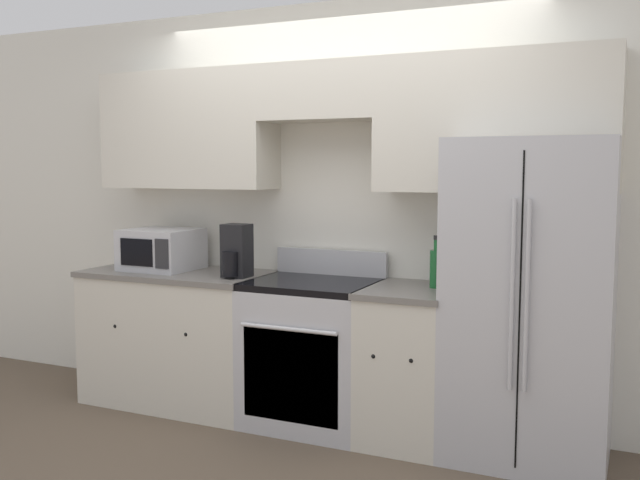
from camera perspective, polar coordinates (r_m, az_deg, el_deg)
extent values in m
plane|color=brown|center=(4.25, -1.80, -15.85)|extent=(12.00, 12.00, 0.00)
cube|color=silver|center=(4.55, 1.83, 2.45)|extent=(8.00, 0.06, 2.60)
cube|color=beige|center=(4.88, -10.46, 8.61)|extent=(1.21, 0.33, 0.77)
cube|color=beige|center=(4.41, 0.26, 11.75)|extent=(0.75, 0.33, 0.34)
cube|color=beige|center=(4.08, 13.77, 9.09)|extent=(1.31, 0.33, 0.77)
cube|color=beige|center=(4.88, -11.20, -7.81)|extent=(1.21, 0.62, 0.85)
cube|color=slate|center=(4.80, -11.31, -2.66)|extent=(1.24, 0.64, 0.03)
sphere|color=black|center=(4.79, -16.05, -6.64)|extent=(0.03, 0.03, 0.03)
sphere|color=black|center=(4.46, -10.66, -7.43)|extent=(0.03, 0.03, 0.03)
cube|color=beige|center=(4.18, 7.14, -10.06)|extent=(0.47, 0.62, 0.85)
cube|color=slate|center=(4.09, 7.22, -4.07)|extent=(0.49, 0.64, 0.03)
sphere|color=black|center=(3.90, 4.30, -9.25)|extent=(0.03, 0.03, 0.03)
sphere|color=black|center=(3.84, 7.31, -9.55)|extent=(0.03, 0.03, 0.03)
cube|color=#B7B7BC|center=(4.40, -0.59, -9.26)|extent=(0.75, 0.62, 0.85)
cube|color=black|center=(4.15, -2.40, -10.82)|extent=(0.60, 0.01, 0.54)
cube|color=black|center=(4.30, -0.60, -3.55)|extent=(0.75, 0.62, 0.04)
cube|color=#B7B7BC|center=(4.54, 0.90, -1.78)|extent=(0.75, 0.04, 0.16)
cylinder|color=silver|center=(4.05, -2.59, -7.12)|extent=(0.60, 0.02, 0.02)
cube|color=#B7B7BC|center=(4.01, 16.51, -4.59)|extent=(0.84, 0.75, 1.72)
cube|color=black|center=(3.65, 15.69, -5.59)|extent=(0.01, 0.01, 1.58)
cylinder|color=#B7B7BC|center=(3.61, 15.12, -4.30)|extent=(0.02, 0.02, 0.95)
cylinder|color=#B7B7BC|center=(3.60, 16.22, -4.36)|extent=(0.02, 0.02, 0.95)
cube|color=#B7B7BC|center=(4.88, -12.54, -0.72)|extent=(0.45, 0.42, 0.27)
cube|color=black|center=(4.74, -14.48, -0.96)|extent=(0.25, 0.01, 0.18)
cube|color=#262628|center=(4.62, -12.55, -1.09)|extent=(0.10, 0.01, 0.19)
cylinder|color=#195928|center=(4.09, 9.27, -2.31)|extent=(0.07, 0.07, 0.21)
cylinder|color=#195928|center=(4.08, 9.30, -0.40)|extent=(0.03, 0.03, 0.06)
cylinder|color=black|center=(4.07, 9.31, 0.19)|extent=(0.03, 0.03, 0.02)
cube|color=black|center=(4.46, -6.67, -0.85)|extent=(0.16, 0.14, 0.33)
cylinder|color=black|center=(4.40, -7.19, -1.90)|extent=(0.10, 0.10, 0.15)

